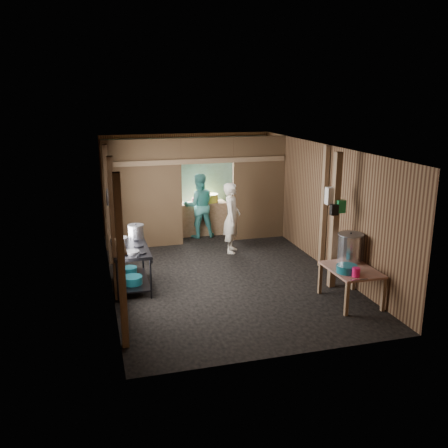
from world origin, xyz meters
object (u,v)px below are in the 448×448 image
object	(u,v)px
stove_pot_large	(136,233)
cook	(232,218)
pink_bucket	(356,272)
yellow_tub	(211,198)
prep_table	(351,285)
stock_pot	(350,248)
gas_range	(131,268)

from	to	relation	value
stove_pot_large	cook	bearing A→B (deg)	25.73
pink_bucket	yellow_tub	bearing A→B (deg)	102.35
prep_table	stock_pot	distance (m)	0.70
gas_range	prep_table	bearing A→B (deg)	-24.89
stock_pot	yellow_tub	xyz separation A→B (m)	(-1.47, 4.62, 0.07)
prep_table	yellow_tub	world-z (taller)	yellow_tub
gas_range	stock_pot	bearing A→B (deg)	-19.16
gas_range	stove_pot_large	size ratio (longest dim) A/B	4.26
stock_pot	cook	bearing A→B (deg)	115.30
cook	yellow_tub	bearing A→B (deg)	23.96
stock_pot	pink_bucket	size ratio (longest dim) A/B	3.42
prep_table	stove_pot_large	bearing A→B (deg)	148.01
gas_range	pink_bucket	xyz separation A→B (m)	(3.57, -2.09, 0.30)
yellow_tub	cook	xyz separation A→B (m)	(0.08, -1.68, -0.13)
pink_bucket	yellow_tub	distance (m)	5.51
stove_pot_large	pink_bucket	world-z (taller)	stove_pot_large
stock_pot	yellow_tub	world-z (taller)	stock_pot
stove_pot_large	pink_bucket	distance (m)	4.28
pink_bucket	gas_range	bearing A→B (deg)	149.64
prep_table	pink_bucket	xyz separation A→B (m)	(-0.14, -0.37, 0.39)
gas_range	pink_bucket	distance (m)	4.15
prep_table	cook	bearing A→B (deg)	110.36
gas_range	prep_table	distance (m)	4.09
prep_table	stock_pot	size ratio (longest dim) A/B	1.97
prep_table	cook	size ratio (longest dim) A/B	0.65
prep_table	stove_pot_large	distance (m)	4.22
pink_bucket	cook	xyz separation A→B (m)	(-1.10, 3.70, 0.11)
gas_range	stove_pot_large	xyz separation A→B (m)	(0.17, 0.49, 0.55)
pink_bucket	yellow_tub	world-z (taller)	yellow_tub
gas_range	yellow_tub	xyz separation A→B (m)	(2.40, 3.28, 0.55)
pink_bucket	cook	size ratio (longest dim) A/B	0.10
yellow_tub	stock_pot	bearing A→B (deg)	-72.33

